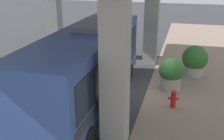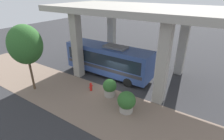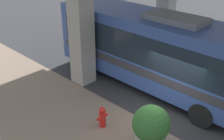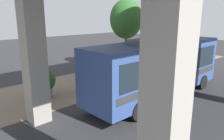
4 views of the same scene
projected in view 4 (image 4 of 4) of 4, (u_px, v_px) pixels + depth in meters
name	position (u px, v px, depth m)	size (l,w,h in m)	color
ground_plane	(106.00, 94.00, 14.29)	(80.00, 80.00, 0.00)	#2D2D30
sidewalk_strip	(79.00, 84.00, 16.41)	(6.00, 40.00, 0.02)	#7A6656
bus	(158.00, 66.00, 13.41)	(2.81, 10.35, 3.73)	#334C8C
fire_hydrant	(107.00, 79.00, 16.17)	(0.53, 0.25, 0.90)	red
planter_front	(43.00, 82.00, 13.68)	(1.52, 1.52, 1.86)	#9E998E
planter_middle	(87.00, 80.00, 14.47)	(1.30, 1.30, 1.74)	#9E998E
street_tree_near	(126.00, 19.00, 20.56)	(3.07, 3.07, 6.55)	brown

